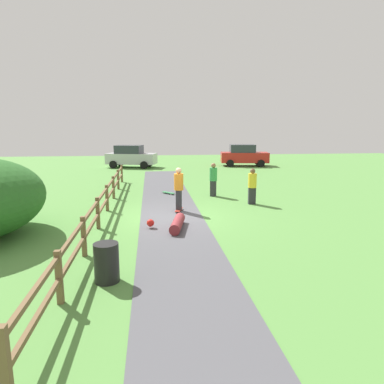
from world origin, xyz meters
name	(u,v)px	position (x,y,z in m)	size (l,w,h in m)	color
ground_plane	(172,217)	(0.00, 0.00, 0.00)	(60.00, 60.00, 0.00)	#568E42
asphalt_path	(172,216)	(0.00, 0.00, 0.01)	(2.40, 28.00, 0.02)	#515156
wooden_fence	(103,202)	(-2.60, 0.00, 0.67)	(0.12, 18.12, 1.10)	brown
trash_bin	(107,263)	(-1.80, -5.53, 0.45)	(0.56, 0.56, 0.90)	black
skater_riding	(179,187)	(0.36, 0.79, 1.03)	(0.46, 0.82, 1.81)	#B23326
skater_fallen	(175,223)	(0.03, -1.67, 0.20)	(1.39, 1.67, 0.36)	maroon
skateboard_loose	(168,193)	(0.12, 4.57, 0.09)	(0.68, 0.73, 0.08)	#338C4C
bystander_yellow	(252,185)	(3.77, 1.83, 0.89)	(0.40, 0.40, 1.63)	#2D2D33
bystander_green	(213,178)	(2.35, 3.84, 0.92)	(0.53, 0.53, 1.68)	#2D2D33
parked_car_silver	(131,156)	(-2.44, 17.18, 0.96)	(4.49, 2.79, 1.92)	#B7B7BC
parked_car_red	(244,155)	(7.61, 17.17, 0.96)	(4.39, 2.44, 1.92)	red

